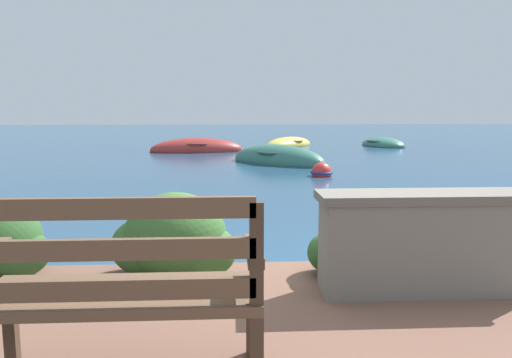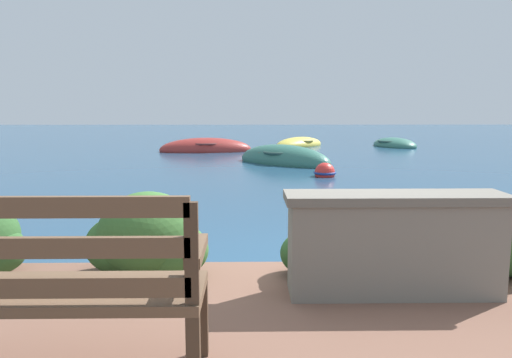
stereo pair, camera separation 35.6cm
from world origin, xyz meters
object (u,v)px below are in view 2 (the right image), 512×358
object	(u,v)px
rowboat_mid	(206,150)
rowboat_nearest	(284,161)
rowboat_far	(394,145)
rowboat_outer	(299,145)
mooring_buoy	(325,173)
park_bench	(62,285)

from	to	relation	value
rowboat_mid	rowboat_nearest	bearing A→B (deg)	-64.02
rowboat_far	rowboat_outer	world-z (taller)	rowboat_outer
mooring_buoy	rowboat_outer	bearing A→B (deg)	87.87
rowboat_nearest	rowboat_mid	size ratio (longest dim) A/B	0.91
rowboat_far	rowboat_nearest	bearing A→B (deg)	123.65
rowboat_outer	mooring_buoy	bearing A→B (deg)	-141.69
rowboat_mid	mooring_buoy	world-z (taller)	rowboat_mid
rowboat_outer	rowboat_mid	bearing A→B (deg)	165.11
park_bench	rowboat_mid	world-z (taller)	park_bench
rowboat_far	rowboat_mid	bearing A→B (deg)	89.01
rowboat_far	mooring_buoy	distance (m)	9.27
park_bench	mooring_buoy	bearing A→B (deg)	81.38
park_bench	rowboat_outer	bearing A→B (deg)	88.40
park_bench	rowboat_nearest	size ratio (longest dim) A/B	0.44
rowboat_nearest	rowboat_far	distance (m)	7.51
mooring_buoy	rowboat_far	bearing A→B (deg)	64.42
park_bench	rowboat_far	world-z (taller)	park_bench
rowboat_far	park_bench	bearing A→B (deg)	141.59
rowboat_mid	rowboat_outer	world-z (taller)	rowboat_mid
rowboat_outer	park_bench	bearing A→B (deg)	-149.00
rowboat_outer	rowboat_far	bearing A→B (deg)	-54.29
park_bench	rowboat_outer	distance (m)	17.58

